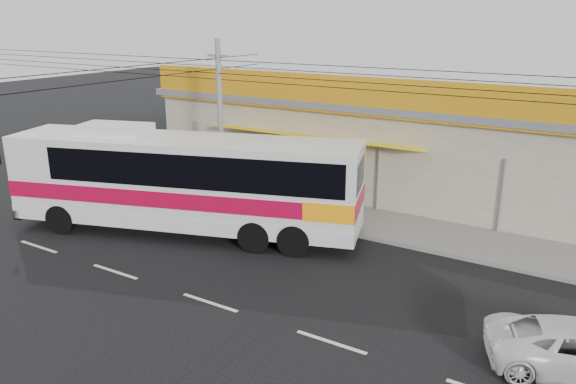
% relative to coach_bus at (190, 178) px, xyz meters
% --- Properties ---
extents(ground, '(120.00, 120.00, 0.00)m').
position_rel_coach_bus_xyz_m(ground, '(4.17, -1.56, -2.20)').
color(ground, black).
rests_on(ground, ground).
extents(sidewalk, '(30.00, 3.20, 0.15)m').
position_rel_coach_bus_xyz_m(sidewalk, '(4.17, 4.44, -2.13)').
color(sidewalk, slate).
rests_on(sidewalk, ground).
extents(lane_markings, '(50.00, 0.12, 0.01)m').
position_rel_coach_bus_xyz_m(lane_markings, '(4.17, -4.06, -2.20)').
color(lane_markings, silver).
rests_on(lane_markings, ground).
extents(storefront_building, '(22.60, 9.20, 5.70)m').
position_rel_coach_bus_xyz_m(storefront_building, '(4.17, 9.98, 0.10)').
color(storefront_building, gray).
rests_on(storefront_building, ground).
extents(coach_bus, '(13.58, 6.81, 4.12)m').
position_rel_coach_bus_xyz_m(coach_bus, '(0.00, 0.00, 0.00)').
color(coach_bus, silver).
rests_on(coach_bus, ground).
extents(motorbike_red, '(2.18, 1.44, 1.08)m').
position_rel_coach_bus_xyz_m(motorbike_red, '(-8.03, 3.22, -1.51)').
color(motorbike_red, maroon).
rests_on(motorbike_red, sidewalk).
extents(motorbike_dark, '(1.96, 0.62, 1.17)m').
position_rel_coach_bus_xyz_m(motorbike_dark, '(-4.58, 4.54, -1.47)').
color(motorbike_dark, black).
rests_on(motorbike_dark, sidewalk).
extents(utility_pole, '(34.00, 14.00, 7.16)m').
position_rel_coach_bus_xyz_m(utility_pole, '(-1.41, 3.74, 3.71)').
color(utility_pole, slate).
rests_on(utility_pole, ground).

